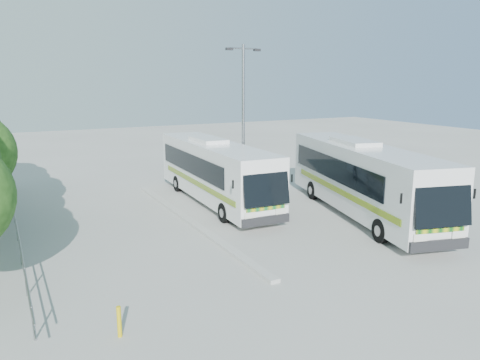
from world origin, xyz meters
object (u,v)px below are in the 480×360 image
coach_adjacent (363,178)px  coach_main (215,170)px  lamppost (243,117)px  bollard (119,322)px

coach_adjacent → coach_main: bearing=148.2°
coach_main → lamppost: lamppost is taller
coach_main → bollard: coach_main is taller
coach_main → bollard: bearing=-123.0°
coach_main → coach_adjacent: bearing=-44.1°
coach_main → coach_adjacent: 8.17m
lamppost → bollard: (-9.90, -11.38, -4.41)m
lamppost → bollard: size_ratio=9.80×
lamppost → bollard: lamppost is taller
coach_main → lamppost: bearing=-19.0°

